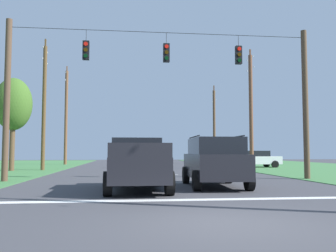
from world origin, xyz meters
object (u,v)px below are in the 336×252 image
Objects in this scene: utility_pole_mid_right at (251,109)px; distant_car_crossing_white at (256,159)px; utility_pole_far_right at (214,125)px; tree_roadside_far_right at (13,105)px; overhead_signal_span at (163,94)px; pickup_truck at (137,164)px; suv_black at (214,161)px; utility_pole_far_left at (66,116)px; utility_pole_mid_left at (44,104)px.

distant_car_crossing_white is at bearing 64.08° from utility_pole_mid_right.
utility_pole_far_right is (-0.15, 12.32, -0.44)m from utility_pole_mid_right.
utility_pole_mid_right is at bearing 3.39° from tree_roadside_far_right.
distant_car_crossing_white is 5.24m from utility_pole_mid_right.
overhead_signal_span is at bearing -125.13° from distant_car_crossing_white.
pickup_truck is 1.11× the size of suv_black.
utility_pole_far_right is at bearing -0.09° from utility_pole_far_left.
utility_pole_far_right reaches higher than pickup_truck.
distant_car_crossing_white is 21.25m from utility_pole_far_left.
utility_pole_mid_right is 1.09× the size of utility_pole_far_right.
utility_pole_mid_right reaches higher than tree_roadside_far_right.
utility_pole_far_right is at bearing 90.70° from utility_pole_mid_right.
utility_pole_mid_left reaches higher than distant_car_crossing_white.
utility_pole_far_right is (8.36, 23.55, 0.23)m from overhead_signal_span.
utility_pole_far_right is at bearing 70.66° from pickup_truck.
utility_pole_mid_left is at bearing -170.35° from distant_car_crossing_white.
utility_pole_mid_right is (8.51, 11.23, 0.67)m from overhead_signal_span.
utility_pole_mid_left is (-16.57, -12.59, 0.56)m from utility_pole_far_right.
utility_pole_far_right is 1.32× the size of tree_roadside_far_right.
tree_roadside_far_right is (-18.77, -1.11, -0.06)m from utility_pole_mid_right.
utility_pole_far_left is at bearing 109.88° from overhead_signal_span.
utility_pole_mid_right is 21.05m from utility_pole_far_left.
utility_pole_far_left is (-8.53, 23.58, 1.14)m from overhead_signal_span.
utility_pole_far_right is 0.83× the size of utility_pole_far_left.
distant_car_crossing_white is (11.33, 18.45, -0.18)m from pickup_truck.
overhead_signal_span is 13.71m from utility_pole_mid_left.
distant_car_crossing_white is at bearing 58.46° from pickup_truck.
pickup_truck is (-1.45, -4.42, -3.36)m from overhead_signal_span.
suv_black is 18.08m from utility_pole_mid_left.
suv_black is 0.47× the size of utility_pole_mid_left.
suv_black is at bearing -64.11° from overhead_signal_span.
utility_pole_far_right is 22.96m from tree_roadside_far_right.
utility_pole_far_left is (-0.32, 12.62, 0.34)m from utility_pole_mid_left.
distant_car_crossing_white is 18.85m from utility_pole_mid_left.
pickup_truck is 17.30m from utility_pole_mid_left.
utility_pole_far_right is 0.89× the size of utility_pole_mid_left.
suv_black reaches higher than pickup_truck.
pickup_truck is 29.23m from utility_pole_far_left.
utility_pole_mid_left reaches higher than utility_pole_mid_right.
overhead_signal_span is 1.50× the size of utility_pole_mid_left.
overhead_signal_span reaches higher than pickup_truck.
utility_pole_mid_left is at bearing 124.39° from suv_black.
distant_car_crossing_white is 0.43× the size of utility_pole_mid_left.
utility_pole_mid_right is at bearing -115.92° from distant_car_crossing_white.
overhead_signal_span is at bearing 115.89° from suv_black.
tree_roadside_far_right is (-12.00, 13.71, 3.88)m from suv_black.
overhead_signal_span is at bearing -44.60° from tree_roadside_far_right.
utility_pole_far_left is (-10.27, 27.16, 4.40)m from suv_black.
utility_pole_mid_right reaches higher than utility_pole_far_right.
distant_car_crossing_white is at bearing -27.42° from utility_pole_far_left.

